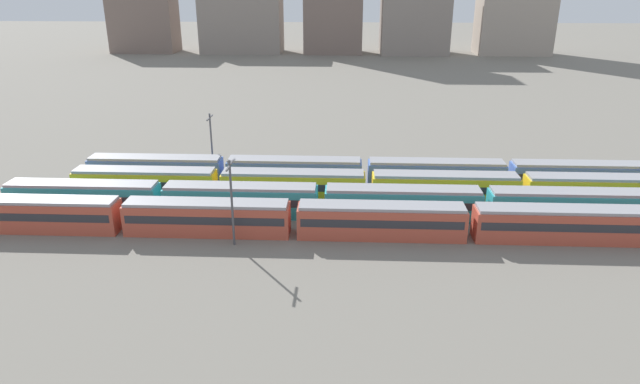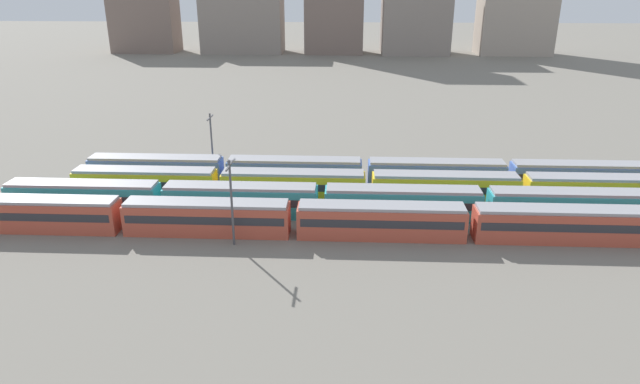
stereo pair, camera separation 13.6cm
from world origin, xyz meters
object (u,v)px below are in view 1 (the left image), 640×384
train_track_3 (508,175)px  catenary_pole_1 (211,142)px  train_track_0 (381,220)px  catenary_pole_0 (232,199)px  train_track_2 (445,188)px  train_track_1 (485,204)px

train_track_3 → catenary_pole_1: size_ratio=12.49×
train_track_0 → catenary_pole_0: 16.09m
train_track_2 → train_track_3: bearing=29.7°
train_track_3 → catenary_pole_0: catenary_pole_0 is taller
catenary_pole_1 → catenary_pole_0: bearing=-71.8°
train_track_3 → catenary_pole_1: (-40.15, 3.16, 3.13)m
train_track_0 → catenary_pole_1: bearing=140.3°
train_track_2 → train_track_0: bearing=-129.1°
train_track_1 → catenary_pole_0: 29.01m
train_track_2 → catenary_pole_0: catenary_pole_0 is taller
train_track_3 → catenary_pole_1: 40.39m
train_track_1 → catenary_pole_1: bearing=158.7°
train_track_3 → catenary_pole_0: 37.96m
catenary_pole_1 → train_track_3: bearing=-4.5°
train_track_0 → catenary_pole_0: catenary_pole_0 is taller
train_track_0 → catenary_pole_0: (-15.51, -2.71, 3.32)m
train_track_2 → catenary_pole_0: size_ratio=9.99×
train_track_3 → catenary_pole_0: size_ratio=12.01×
train_track_0 → train_track_2: bearing=50.9°
train_track_2 → catenary_pole_1: bearing=164.9°
train_track_2 → train_track_1: bearing=-54.2°
catenary_pole_0 → catenary_pole_1: bearing=108.2°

